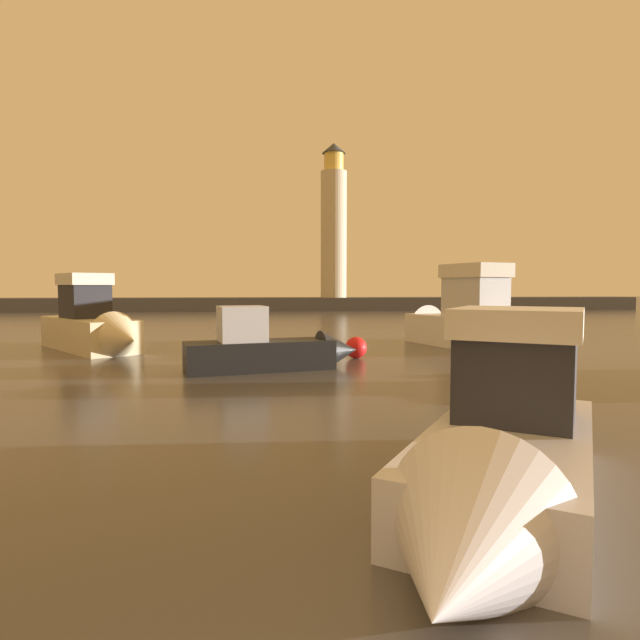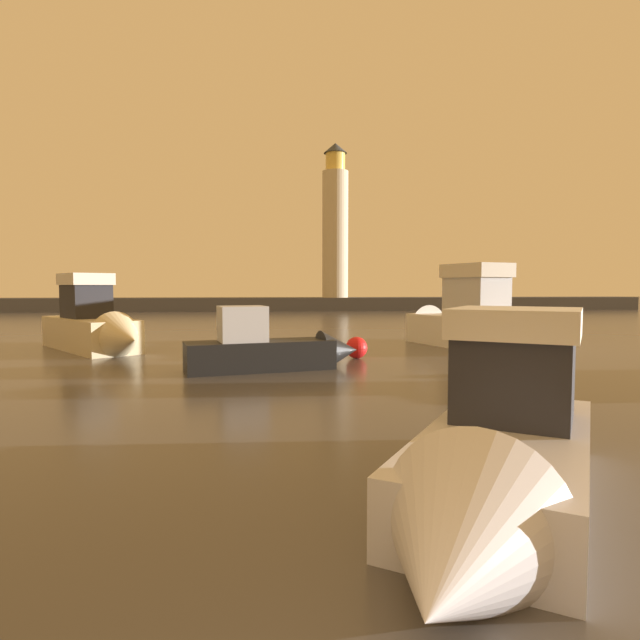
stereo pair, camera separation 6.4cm
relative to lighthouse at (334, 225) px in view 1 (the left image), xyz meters
The scene contains 8 objects.
ground_plane 33.64m from the lighthouse, 104.77° to the right, with size 220.00×220.00×0.00m, color #4C4742.
breakwater 12.47m from the lighthouse, behind, with size 91.64×4.12×1.55m, color #423F3D.
lighthouse is the anchor object (origin of this frame).
motorboat_1 58.01m from the lighthouse, 95.60° to the right, with size 5.19×6.49×3.01m.
motorboat_2 42.91m from the lighthouse, 112.12° to the right, with size 6.61×7.82×3.72m.
motorboat_3 39.20m from the lighthouse, 88.66° to the right, with size 4.75×8.51×4.20m.
motorboat_4 46.46m from the lighthouse, 100.11° to the right, with size 6.30×2.92×2.40m.
mooring_buoy 43.76m from the lighthouse, 96.40° to the right, with size 0.87×0.87×0.87m, color red.
Camera 1 is at (-0.24, -0.96, 2.86)m, focal length 29.65 mm.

